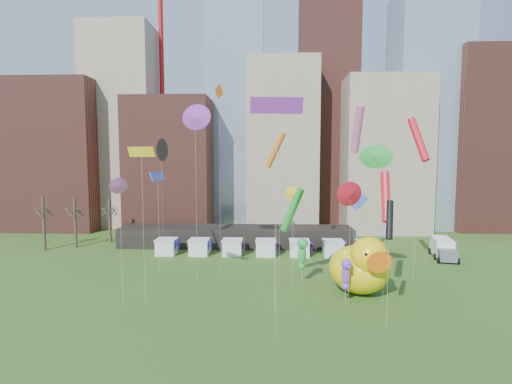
{
  "coord_description": "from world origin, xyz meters",
  "views": [
    {
      "loc": [
        1.72,
        -20.51,
        14.54
      ],
      "look_at": [
        0.61,
        8.1,
        12.0
      ],
      "focal_mm": 27.0,
      "sensor_mm": 36.0,
      "label": 1
    }
  ],
  "objects_px": {
    "small_duck": "(368,280)",
    "seahorse_green": "(302,251)",
    "big_duck": "(361,266)",
    "seahorse_purple": "(346,272)",
    "box_truck": "(443,248)"
  },
  "relations": [
    {
      "from": "small_duck",
      "to": "seahorse_green",
      "type": "distance_m",
      "value": 7.89
    },
    {
      "from": "big_duck",
      "to": "seahorse_green",
      "type": "relative_size",
      "value": 1.71
    },
    {
      "from": "big_duck",
      "to": "seahorse_purple",
      "type": "height_order",
      "value": "big_duck"
    },
    {
      "from": "seahorse_green",
      "to": "seahorse_purple",
      "type": "height_order",
      "value": "seahorse_green"
    },
    {
      "from": "big_duck",
      "to": "seahorse_green",
      "type": "distance_m",
      "value": 6.82
    },
    {
      "from": "seahorse_purple",
      "to": "box_truck",
      "type": "xyz_separation_m",
      "value": [
        17.56,
        18.4,
        -1.85
      ]
    },
    {
      "from": "big_duck",
      "to": "small_duck",
      "type": "bearing_deg",
      "value": 14.57
    },
    {
      "from": "big_duck",
      "to": "small_duck",
      "type": "xyz_separation_m",
      "value": [
        0.99,
        0.52,
        -1.72
      ]
    },
    {
      "from": "box_truck",
      "to": "seahorse_purple",
      "type": "bearing_deg",
      "value": -123.04
    },
    {
      "from": "seahorse_purple",
      "to": "box_truck",
      "type": "relative_size",
      "value": 0.66
    },
    {
      "from": "big_duck",
      "to": "seahorse_purple",
      "type": "bearing_deg",
      "value": -138.57
    },
    {
      "from": "seahorse_green",
      "to": "box_truck",
      "type": "xyz_separation_m",
      "value": [
        21.41,
        12.22,
        -2.35
      ]
    },
    {
      "from": "seahorse_green",
      "to": "seahorse_purple",
      "type": "distance_m",
      "value": 7.3
    },
    {
      "from": "seahorse_purple",
      "to": "box_truck",
      "type": "height_order",
      "value": "seahorse_purple"
    },
    {
      "from": "big_duck",
      "to": "seahorse_purple",
      "type": "relative_size",
      "value": 1.97
    }
  ]
}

